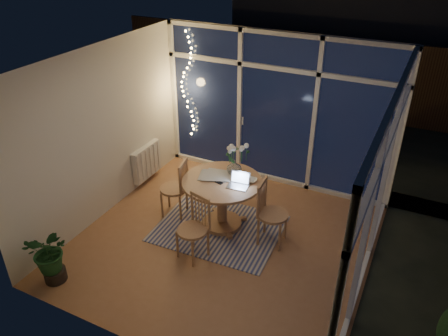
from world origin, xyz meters
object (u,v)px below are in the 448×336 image
(chair_left, at_px, (174,187))
(laptop, at_px, (238,180))
(flower_vase, at_px, (234,168))
(potted_plant, at_px, (51,257))
(chair_front, at_px, (192,229))
(dining_table, at_px, (222,203))
(chair_right, at_px, (273,213))

(chair_left, height_order, laptop, laptop)
(flower_vase, relative_size, potted_plant, 0.28)
(chair_front, relative_size, flower_vase, 4.47)
(dining_table, distance_m, flower_vase, 0.56)
(chair_front, relative_size, laptop, 3.31)
(chair_front, xyz_separation_m, flower_vase, (0.12, 1.06, 0.43))
(flower_vase, distance_m, potted_plant, 2.73)
(flower_vase, bearing_deg, chair_right, -20.97)
(chair_front, bearing_deg, potted_plant, -123.89)
(dining_table, xyz_separation_m, flower_vase, (0.08, 0.25, 0.50))
(chair_front, distance_m, flower_vase, 1.15)
(chair_front, distance_m, potted_plant, 1.80)
(dining_table, bearing_deg, chair_right, -2.42)
(chair_right, height_order, laptop, laptop)
(chair_left, bearing_deg, dining_table, 81.71)
(dining_table, xyz_separation_m, potted_plant, (-1.41, -1.99, -0.02))
(chair_left, bearing_deg, chair_front, 33.35)
(chair_right, distance_m, potted_plant, 2.96)
(chair_left, distance_m, chair_right, 1.62)
(dining_table, distance_m, laptop, 0.57)
(chair_left, relative_size, laptop, 3.38)
(potted_plant, bearing_deg, chair_right, 41.41)
(chair_right, height_order, potted_plant, chair_right)
(chair_front, bearing_deg, chair_left, 150.49)
(chair_right, bearing_deg, potted_plant, 127.77)
(laptop, bearing_deg, chair_right, -3.51)
(chair_right, bearing_deg, chair_front, 128.72)
(dining_table, distance_m, chair_front, 0.82)
(flower_vase, bearing_deg, dining_table, -107.30)
(chair_left, height_order, potted_plant, chair_left)
(laptop, bearing_deg, chair_left, 174.57)
(chair_left, bearing_deg, flower_vase, 96.74)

